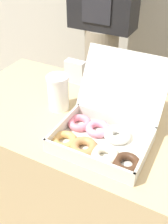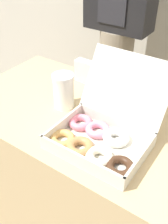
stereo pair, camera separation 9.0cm
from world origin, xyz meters
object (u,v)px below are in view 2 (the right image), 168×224
napkin_holder (85,71)px  coffee_cup (64,91)px  donut_box (100,133)px  person_customer (119,13)px

napkin_holder → coffee_cup: bearing=-78.1°
donut_box → person_customer: size_ratio=0.20×
donut_box → napkin_holder: (-0.29, 0.32, 0.01)m
donut_box → napkin_holder: size_ratio=3.29×
coffee_cup → person_customer: (-0.07, 0.56, 0.17)m
person_customer → donut_box: bearing=-65.3°
donut_box → person_customer: 0.76m
coffee_cup → person_customer: person_customer is taller
donut_box → coffee_cup: bearing=156.6°
donut_box → coffee_cup: 0.26m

